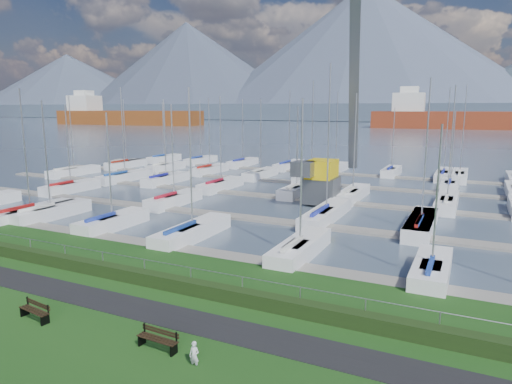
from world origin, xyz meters
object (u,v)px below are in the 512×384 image
Objects in this scene: bench_left at (35,311)px; bench_right at (158,339)px; person at (194,352)px; crane at (330,148)px.

bench_right is at bearing 10.75° from bench_left.
bench_right is 1.69× the size of person.
bench_left is at bearing 179.07° from person.
crane is at bearing 90.71° from bench_left.
person reaches higher than bench_left.
bench_left is 8.42m from person.
bench_right is 1.94m from person.
bench_right is (6.52, 0.32, 0.00)m from bench_left.
crane reaches higher than person.
bench_left and bench_right have the same top height.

